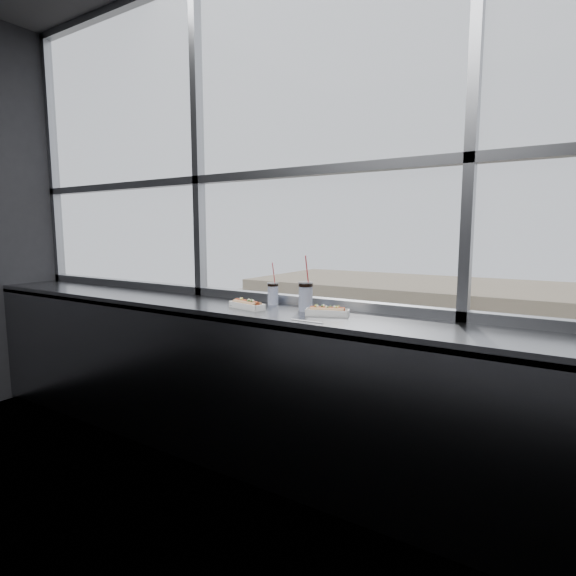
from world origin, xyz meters
The scene contains 23 objects.
wall_back_lower centered at (0.00, 1.50, 0.55)m, with size 6.00×6.00×0.00m, color black.
window_glass centered at (0.00, 1.52, 2.30)m, with size 6.00×6.00×0.00m, color silver.
window_mullions centered at (0.00, 1.50, 2.30)m, with size 6.00×0.08×2.40m, color gray, non-canonical shape.
counter centered at (0.00, 1.23, 1.07)m, with size 6.00×0.55×0.06m, color gray.
counter_fascia centered at (0.00, 0.97, 0.55)m, with size 6.00×0.04×1.04m, color gray.
hotdog_tray_left centered at (-0.28, 1.17, 1.13)m, with size 0.29×0.15×0.07m.
hotdog_tray_right centered at (0.27, 1.24, 1.13)m, with size 0.27×0.17×0.06m.
soda_cup_left centered at (-0.23, 1.39, 1.19)m, with size 0.08×0.08×0.29m.
soda_cup_right centered at (0.08, 1.30, 1.20)m, with size 0.10×0.10×0.36m.
loose_straw centered at (0.26, 1.01, 1.10)m, with size 0.01×0.01×0.21m, color white.
wrapper centered at (-0.39, 1.19, 1.11)m, with size 0.10×0.07×0.03m, color silver.
plaza_ground centered at (0.00, 45.00, -11.00)m, with size 120.00×120.00×0.00m, color #A39E94.
street_asphalt centered at (0.00, 21.50, -10.97)m, with size 80.00×10.00×0.06m, color black.
far_sidewalk centered at (0.00, 29.50, -10.98)m, with size 80.00×6.00×0.04m, color #A39E94.
far_building centered at (0.00, 39.50, -7.00)m, with size 50.00×14.00×8.00m, color gray.
car_far_b centered at (0.55, 25.50, -9.86)m, with size 6.50×2.71×2.17m, color #8F2400.
car_near_a centered at (-14.77, 17.50, -10.02)m, with size 5.51×2.30×1.84m, color #7D88A4.
car_near_b centered at (-5.46, 17.50, -10.01)m, with size 5.58×2.33×1.86m, color black.
car_near_c centered at (1.63, 17.50, -9.85)m, with size 6.51×2.71×2.17m, color #B7490F.
pedestrian_b centered at (-2.72, 29.42, -10.01)m, with size 0.84×0.63×1.89m, color #66605B.
pedestrian_a centered at (-4.66, 29.53, -9.98)m, with size 0.87×0.65×1.96m, color #66605B.
tree_left centered at (-9.97, 29.50, -7.72)m, with size 3.10×3.10×4.84m.
tree_center centered at (1.48, 29.50, -7.64)m, with size 3.17×3.17×4.95m.
Camera 1 is at (1.50, -1.14, 1.61)m, focal length 28.00 mm.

